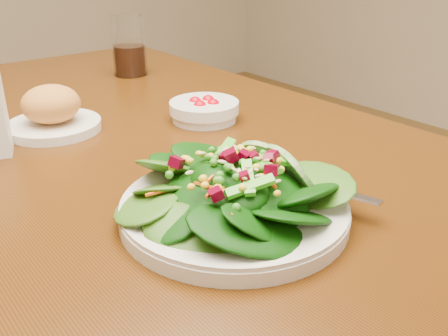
% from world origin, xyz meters
% --- Properties ---
extents(dining_table, '(0.90, 1.40, 0.75)m').
position_xyz_m(dining_table, '(0.00, 0.00, 0.65)').
color(dining_table, '#47270A').
rests_on(dining_table, ground_plane).
extents(salad_plate, '(0.29, 0.29, 0.08)m').
position_xyz_m(salad_plate, '(-0.01, -0.36, 0.78)').
color(salad_plate, white).
rests_on(salad_plate, dining_table).
extents(bread_plate, '(0.17, 0.17, 0.09)m').
position_xyz_m(bread_plate, '(-0.08, 0.09, 0.78)').
color(bread_plate, white).
rests_on(bread_plate, dining_table).
extents(tomato_bowl, '(0.13, 0.13, 0.04)m').
position_xyz_m(tomato_bowl, '(0.17, -0.04, 0.77)').
color(tomato_bowl, white).
rests_on(tomato_bowl, dining_table).
extents(drinking_glass, '(0.09, 0.09, 0.15)m').
position_xyz_m(drinking_glass, '(0.23, 0.37, 0.81)').
color(drinking_glass, silver).
rests_on(drinking_glass, dining_table).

